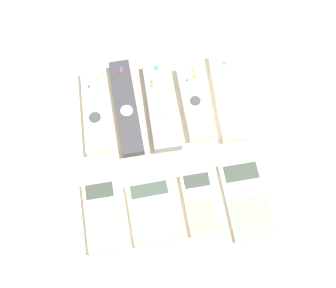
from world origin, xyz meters
TOP-DOWN VIEW (x-y plane):
  - ground_plane at (0.00, 0.00)m, footprint 3.00×3.00m
  - remote_0 at (-0.14, 0.13)m, footprint 0.05×0.19m
  - remote_1 at (-0.07, 0.13)m, footprint 0.05×0.22m
  - remote_2 at (-0.00, 0.12)m, footprint 0.06×0.20m
  - remote_3 at (0.07, 0.12)m, footprint 0.05×0.18m
  - remote_4 at (0.14, 0.13)m, footprint 0.05×0.21m
  - calculator_0 at (-0.14, -0.09)m, footprint 0.07×0.14m
  - calculator_1 at (-0.05, -0.10)m, footprint 0.09×0.12m
  - calculator_2 at (0.04, -0.09)m, footprint 0.06×0.12m
  - calculator_3 at (0.13, -0.10)m, footprint 0.09×0.16m

SIDE VIEW (x-z plane):
  - ground_plane at x=0.00m, z-range 0.00..0.00m
  - calculator_3 at x=0.13m, z-range 0.00..0.01m
  - calculator_1 at x=-0.05m, z-range 0.00..0.02m
  - calculator_2 at x=0.04m, z-range 0.00..0.02m
  - calculator_0 at x=-0.14m, z-range 0.00..0.02m
  - remote_1 at x=-0.07m, z-range 0.00..0.02m
  - remote_4 at x=0.14m, z-range 0.00..0.02m
  - remote_0 at x=-0.14m, z-range 0.00..0.02m
  - remote_2 at x=0.00m, z-range 0.00..0.02m
  - remote_3 at x=0.07m, z-range 0.00..0.02m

